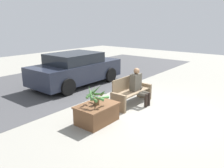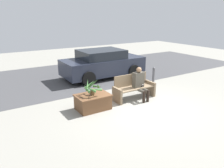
# 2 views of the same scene
# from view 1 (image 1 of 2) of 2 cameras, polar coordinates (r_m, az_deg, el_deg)

# --- Properties ---
(ground_plane) EXTENTS (30.00, 30.00, 0.00)m
(ground_plane) POSITION_cam_1_polar(r_m,az_deg,el_deg) (6.89, 10.07, -7.25)
(ground_plane) COLOR gray
(road_surface) EXTENTS (20.00, 6.00, 0.01)m
(road_surface) POSITION_cam_1_polar(r_m,az_deg,el_deg) (10.31, -16.54, 0.07)
(road_surface) COLOR #424244
(road_surface) RESTS_ON ground_plane
(bench) EXTENTS (1.67, 0.56, 0.91)m
(bench) POSITION_cam_1_polar(r_m,az_deg,el_deg) (7.37, 4.91, -2.04)
(bench) COLOR #7A664C
(bench) RESTS_ON ground_plane
(person_seated) EXTENTS (0.42, 0.63, 1.23)m
(person_seated) POSITION_cam_1_polar(r_m,az_deg,el_deg) (7.31, 6.80, -0.18)
(person_seated) COLOR #4C473D
(person_seated) RESTS_ON ground_plane
(planter_box) EXTENTS (1.13, 0.79, 0.52)m
(planter_box) POSITION_cam_1_polar(r_m,az_deg,el_deg) (6.04, -3.96, -7.52)
(planter_box) COLOR brown
(planter_box) RESTS_ON ground_plane
(potted_plant) EXTENTS (0.63, 0.61, 0.53)m
(potted_plant) POSITION_cam_1_polar(r_m,az_deg,el_deg) (5.86, -4.09, -2.95)
(potted_plant) COLOR brown
(potted_plant) RESTS_ON planter_box
(parked_car) EXTENTS (4.13, 1.98, 1.42)m
(parked_car) POSITION_cam_1_polar(r_m,az_deg,el_deg) (9.75, -9.37, 3.91)
(parked_car) COLOR #232838
(parked_car) RESTS_ON ground_plane
(bollard_post) EXTENTS (0.12, 0.12, 0.75)m
(bollard_post) POSITION_cam_1_polar(r_m,az_deg,el_deg) (9.59, 6.20, 1.91)
(bollard_post) COLOR #4C4C51
(bollard_post) RESTS_ON ground_plane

